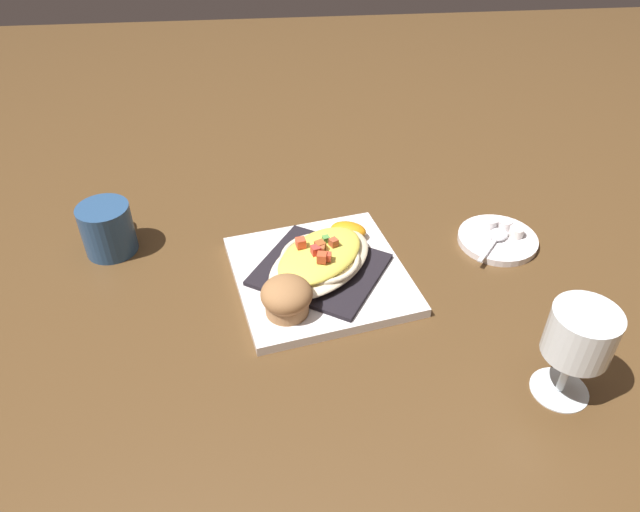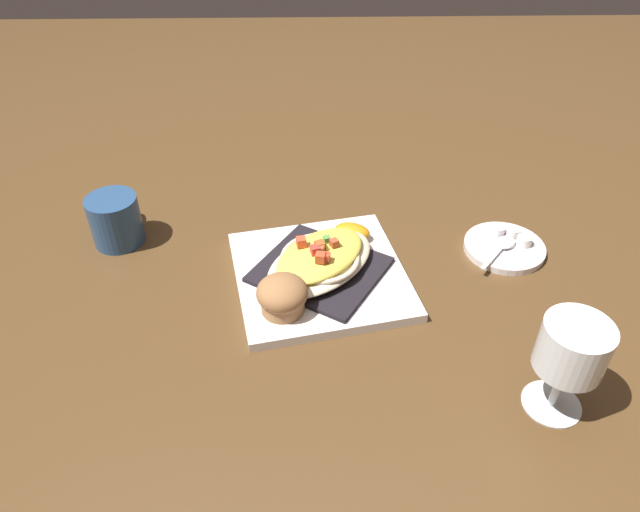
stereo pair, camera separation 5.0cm
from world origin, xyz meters
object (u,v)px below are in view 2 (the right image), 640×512
object	(u,v)px
stemmed_glass	(571,352)
creamer_cup_2	(497,231)
creamer_cup_1	(513,232)
muffin	(282,295)
spoon	(504,244)
gratin_dish	(320,259)
creamer_saucer	(504,248)
creamer_cup_0	(524,241)
square_plate	(320,275)
orange_garnish	(351,232)
coffee_mug	(116,222)

from	to	relation	value
stemmed_glass	creamer_cup_2	world-z (taller)	stemmed_glass
creamer_cup_1	muffin	bearing A→B (deg)	-155.72
spoon	gratin_dish	bearing A→B (deg)	-168.61
creamer_saucer	spoon	bearing A→B (deg)	-129.02
gratin_dish	creamer_saucer	bearing A→B (deg)	11.94
stemmed_glass	creamer_cup_1	distance (m)	0.34
muffin	creamer_cup_0	size ratio (longest dim) A/B	3.04
square_plate	orange_garnish	size ratio (longest dim) A/B	3.43
muffin	square_plate	bearing A→B (deg)	56.69
square_plate	coffee_mug	size ratio (longest dim) A/B	2.25
coffee_mug	creamer_cup_1	bearing A→B (deg)	-1.78
orange_garnish	stemmed_glass	distance (m)	0.40
creamer_cup_0	orange_garnish	bearing A→B (deg)	175.76
square_plate	coffee_mug	xyz separation A→B (m)	(-0.33, 0.11, 0.03)
square_plate	spoon	bearing A→B (deg)	11.38
gratin_dish	creamer_cup_0	xyz separation A→B (m)	(0.33, 0.06, -0.02)
creamer_cup_2	spoon	bearing A→B (deg)	-83.92
coffee_mug	creamer_cup_2	xyz separation A→B (m)	(0.63, -0.01, -0.02)
gratin_dish	muffin	size ratio (longest dim) A/B	3.06
gratin_dish	creamer_cup_1	size ratio (longest dim) A/B	9.30
muffin	creamer_cup_1	world-z (taller)	muffin
creamer_saucer	creamer_cup_0	world-z (taller)	creamer_cup_0
creamer_cup_0	creamer_cup_1	bearing A→B (deg)	115.20
muffin	creamer_saucer	size ratio (longest dim) A/B	0.56
coffee_mug	stemmed_glass	world-z (taller)	stemmed_glass
creamer_cup_1	creamer_cup_2	size ratio (longest dim) A/B	1.00
creamer_saucer	orange_garnish	bearing A→B (deg)	175.33
creamer_saucer	creamer_cup_2	distance (m)	0.03
creamer_cup_0	muffin	bearing A→B (deg)	-159.25
creamer_cup_2	creamer_saucer	bearing A→B (deg)	-77.45
gratin_dish	creamer_cup_0	world-z (taller)	gratin_dish
muffin	orange_garnish	size ratio (longest dim) A/B	0.98
stemmed_glass	coffee_mug	bearing A→B (deg)	150.27
creamer_cup_0	creamer_saucer	bearing A→B (deg)	179.41
muffin	creamer_saucer	xyz separation A→B (m)	(0.36, 0.15, -0.04)
orange_garnish	creamer_cup_1	bearing A→B (deg)	0.50
creamer_cup_0	gratin_dish	bearing A→B (deg)	-169.13
muffin	stemmed_glass	size ratio (longest dim) A/B	0.54
coffee_mug	creamer_cup_1	distance (m)	0.65
creamer_saucer	creamer_cup_0	distance (m)	0.03
creamer_cup_1	creamer_saucer	bearing A→B (deg)	-129.02
creamer_cup_1	creamer_cup_0	bearing A→B (deg)	-64.80
stemmed_glass	creamer_cup_2	size ratio (longest dim) A/B	5.64
spoon	creamer_cup_0	bearing A→B (deg)	5.88
square_plate	creamer_cup_0	xyz separation A→B (m)	(0.33, 0.06, 0.01)
orange_garnish	stemmed_glass	world-z (taller)	stemmed_glass
creamer_cup_2	creamer_cup_0	bearing A→B (deg)	-39.02
coffee_mug	creamer_cup_2	world-z (taller)	coffee_mug
coffee_mug	creamer_cup_2	distance (m)	0.63
square_plate	spoon	xyz separation A→B (m)	(0.30, 0.06, 0.01)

